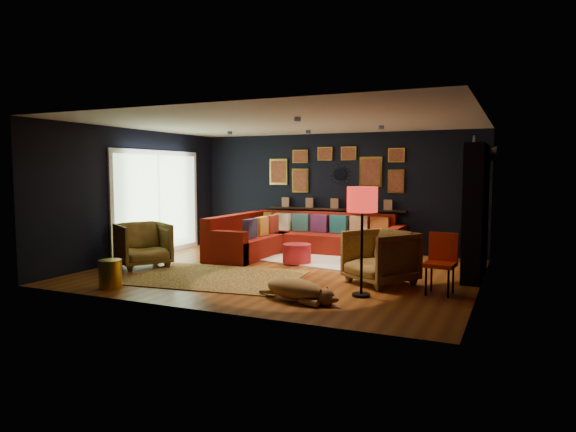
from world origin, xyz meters
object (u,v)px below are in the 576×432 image
at_px(orange_chair, 441,258).
at_px(coffee_table, 361,246).
at_px(sectional, 294,239).
at_px(armchair_left, 143,243).
at_px(pouf, 297,253).
at_px(gold_stool, 110,274).
at_px(dog, 295,285).
at_px(armchair_right, 380,255).
at_px(floor_lamp, 362,205).

bearing_deg(orange_chair, coffee_table, 137.04).
relative_size(sectional, armchair_left, 3.79).
xyz_separation_m(pouf, gold_stool, (-1.77, -3.01, 0.01)).
relative_size(coffee_table, dog, 0.66).
distance_m(orange_chair, dog, 2.17).
bearing_deg(pouf, armchair_left, -149.92).
xyz_separation_m(pouf, orange_chair, (2.84, -1.31, 0.31)).
bearing_deg(gold_stool, pouf, 59.50).
bearing_deg(armchair_left, orange_chair, -55.50).
relative_size(coffee_table, pouf, 1.54).
bearing_deg(dog, coffee_table, 104.35).
bearing_deg(armchair_left, gold_stool, -122.97).
xyz_separation_m(armchair_left, orange_chair, (5.31, 0.12, 0.07)).
xyz_separation_m(coffee_table, pouf, (-1.08, -0.64, -0.12)).
bearing_deg(dog, armchair_right, 76.41).
distance_m(orange_chair, floor_lamp, 1.42).
bearing_deg(orange_chair, armchair_right, 169.64).
height_order(pouf, armchair_left, armchair_left).
distance_m(sectional, armchair_right, 3.20).
bearing_deg(armchair_right, pouf, -174.50).
distance_m(coffee_table, armchair_left, 4.11).
height_order(gold_stool, dog, gold_stool).
distance_m(sectional, orange_chair, 4.13).
distance_m(sectional, armchair_left, 3.16).
bearing_deg(sectional, gold_stool, -106.91).
xyz_separation_m(sectional, armchair_right, (2.41, -2.10, 0.14)).
bearing_deg(floor_lamp, pouf, 133.28).
distance_m(pouf, dog, 2.77).
bearing_deg(floor_lamp, gold_stool, -163.61).
distance_m(armchair_left, armchair_right, 4.36).
height_order(coffee_table, dog, dog).
xyz_separation_m(coffee_table, orange_chair, (1.76, -1.96, 0.19)).
xyz_separation_m(pouf, armchair_right, (1.88, -1.05, 0.26)).
bearing_deg(coffee_table, dog, -90.00).
bearing_deg(sectional, armchair_left, -127.85).
bearing_deg(gold_stool, dog, 9.20).
height_order(sectional, dog, sectional).
xyz_separation_m(pouf, dog, (1.08, -2.55, 0.01)).
distance_m(gold_stool, floor_lamp, 3.92).
bearing_deg(armchair_right, floor_lamp, -57.93).
height_order(sectional, armchair_left, armchair_left).
relative_size(armchair_right, floor_lamp, 0.60).
height_order(coffee_table, armchair_right, armchair_right).
bearing_deg(dog, orange_chair, 49.53).
height_order(orange_chair, dog, orange_chair).
relative_size(pouf, orange_chair, 0.62).
bearing_deg(coffee_table, floor_lamp, -73.73).
distance_m(armchair_right, dog, 1.72).
height_order(floor_lamp, dog, floor_lamp).
relative_size(armchair_right, gold_stool, 2.16).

